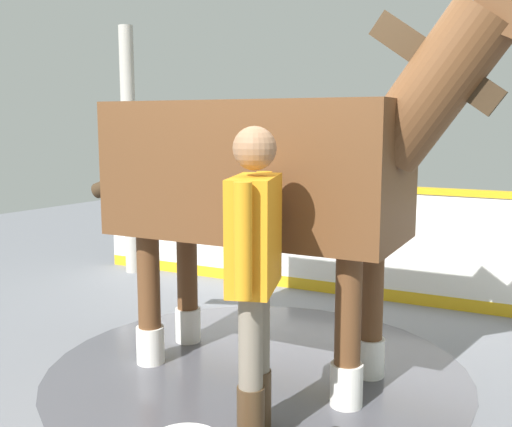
% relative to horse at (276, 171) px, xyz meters
% --- Properties ---
extents(ground_plane, '(16.00, 16.00, 0.02)m').
position_rel_horse_xyz_m(ground_plane, '(0.13, -0.02, -1.42)').
color(ground_plane, slate).
extents(wet_patch, '(2.95, 2.95, 0.00)m').
position_rel_horse_xyz_m(wet_patch, '(0.14, 0.02, -1.40)').
color(wet_patch, '#4C4C54').
rests_on(wet_patch, ground).
extents(barrier_wall, '(5.92, 0.80, 1.12)m').
position_rel_horse_xyz_m(barrier_wall, '(0.38, -2.03, -0.89)').
color(barrier_wall, white).
rests_on(barrier_wall, ground).
extents(roof_post_far, '(0.16, 0.16, 2.77)m').
position_rel_horse_xyz_m(roof_post_far, '(2.89, -1.51, -0.02)').
color(roof_post_far, '#B7B2A8').
rests_on(roof_post_far, ground).
extents(horse, '(3.38, 1.13, 2.60)m').
position_rel_horse_xyz_m(horse, '(0.00, 0.00, 0.00)').
color(horse, brown).
rests_on(horse, ground).
extents(handler, '(0.40, 0.64, 1.71)m').
position_rel_horse_xyz_m(handler, '(-0.37, 0.79, -0.41)').
color(handler, '#47331E').
rests_on(handler, ground).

